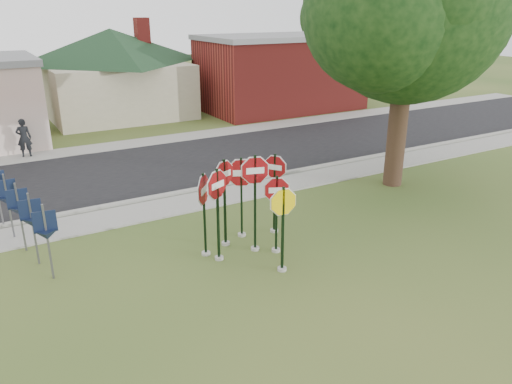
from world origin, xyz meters
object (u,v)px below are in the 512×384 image
stop_sign_center (255,189)px  pedestrian (24,138)px  stop_sign_left (218,202)px  oak_tree (410,2)px  stop_sign_yellow (283,219)px

stop_sign_center → pedestrian: 13.82m
stop_sign_left → pedestrian: size_ratio=1.55×
stop_sign_left → oak_tree: bearing=14.4°
stop_sign_yellow → oak_tree: oak_tree is taller
stop_sign_center → oak_tree: 9.00m
stop_sign_yellow → oak_tree: bearing=25.8°
stop_sign_center → pedestrian: (-4.37, 13.08, -0.88)m
stop_sign_center → stop_sign_left: stop_sign_center is taller
stop_sign_yellow → stop_sign_left: (-1.14, 1.36, 0.23)m
stop_sign_left → pedestrian: 13.50m
stop_sign_left → stop_sign_yellow: bearing=-50.0°
stop_sign_center → stop_sign_left: (-1.12, -0.00, -0.14)m
stop_sign_yellow → pedestrian: stop_sign_yellow is taller
stop_sign_left → oak_tree: (8.46, 2.17, 4.88)m
stop_sign_left → stop_sign_center: bearing=0.1°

